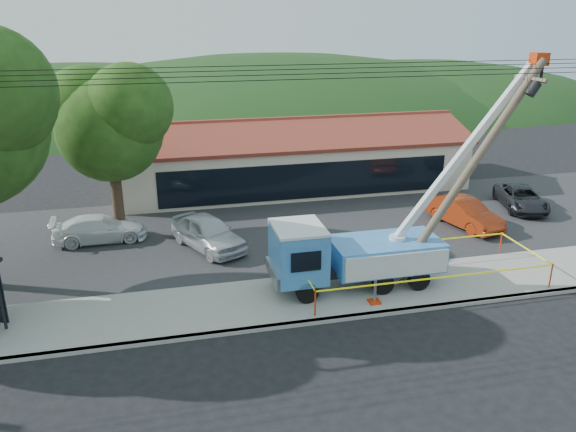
% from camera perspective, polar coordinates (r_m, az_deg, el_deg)
% --- Properties ---
extents(ground, '(120.00, 120.00, 0.00)m').
position_cam_1_polar(ground, '(19.83, 3.03, -14.03)').
color(ground, black).
rests_on(ground, ground).
extents(curb, '(60.00, 0.25, 0.15)m').
position_cam_1_polar(curb, '(21.50, 1.45, -10.83)').
color(curb, gray).
rests_on(curb, ground).
extents(sidewalk, '(60.00, 4.00, 0.15)m').
position_cam_1_polar(sidewalk, '(23.10, 0.24, -8.49)').
color(sidewalk, gray).
rests_on(sidewalk, ground).
extents(parking_lot, '(60.00, 12.00, 0.10)m').
position_cam_1_polar(parking_lot, '(30.23, -3.32, -1.49)').
color(parking_lot, '#28282B').
rests_on(parking_lot, ground).
extents(strip_mall, '(22.50, 8.53, 4.67)m').
position_cam_1_polar(strip_mall, '(37.92, 0.46, 5.90)').
color(strip_mall, beige).
rests_on(strip_mall, ground).
extents(tree_lot, '(6.30, 5.60, 8.94)m').
position_cam_1_polar(tree_lot, '(29.24, -17.74, 9.43)').
color(tree_lot, '#332316').
rests_on(tree_lot, ground).
extents(hill_west, '(78.40, 56.00, 28.00)m').
position_cam_1_polar(hill_west, '(72.33, -21.61, 9.74)').
color(hill_west, '#1B3D16').
rests_on(hill_west, ground).
extents(hill_center, '(89.60, 64.00, 32.00)m').
position_cam_1_polar(hill_center, '(73.12, -1.54, 11.20)').
color(hill_center, '#1B3D16').
rests_on(hill_center, ground).
extents(hill_east, '(72.80, 52.00, 26.00)m').
position_cam_1_polar(hill_east, '(79.61, 12.98, 11.43)').
color(hill_east, '#1B3D16').
rests_on(hill_east, ground).
extents(utility_truck, '(11.22, 3.88, 9.45)m').
position_cam_1_polar(utility_truck, '(23.62, 6.64, -3.50)').
color(utility_truck, black).
rests_on(utility_truck, ground).
extents(leaning_pole, '(6.06, 1.95, 9.38)m').
position_cam_1_polar(leaning_pole, '(24.15, 18.23, 4.90)').
color(leaning_pole, brown).
rests_on(leaning_pole, ground).
extents(caution_tape, '(10.36, 3.72, 1.07)m').
position_cam_1_polar(caution_tape, '(24.75, 13.18, -4.80)').
color(caution_tape, red).
rests_on(caution_tape, ground).
extents(car_silver, '(3.88, 5.15, 1.63)m').
position_cam_1_polar(car_silver, '(28.21, -8.06, -3.39)').
color(car_silver, silver).
rests_on(car_silver, ground).
extents(car_red, '(2.66, 4.84, 1.51)m').
position_cam_1_polar(car_red, '(32.20, 17.34, -1.13)').
color(car_red, '#A43010').
rests_on(car_red, ground).
extents(car_white, '(4.70, 2.06, 1.34)m').
position_cam_1_polar(car_white, '(30.30, -18.42, -2.58)').
color(car_white, white).
rests_on(car_white, ground).
extents(car_dark, '(3.32, 5.06, 1.29)m').
position_cam_1_polar(car_dark, '(36.28, 22.45, 0.60)').
color(car_dark, '#222327').
rests_on(car_dark, ground).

